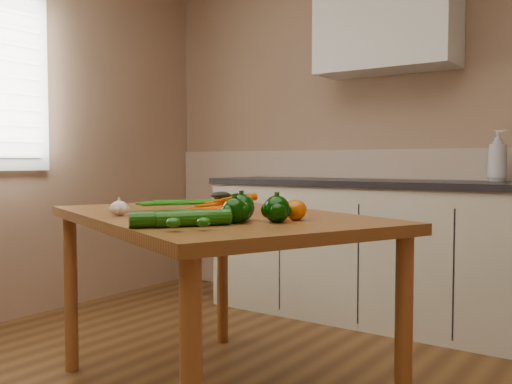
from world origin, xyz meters
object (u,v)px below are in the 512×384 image
object	(u,v)px
table	(212,235)
tomato_b	(293,208)
tomato_a	(284,209)
zucchini_b	(168,219)
pepper_b	(277,209)
pepper_c	(235,211)
carrot_bunch	(210,204)
zucchini_a	(193,218)
tomato_c	(296,210)
leafy_greens	(225,194)
pepper_a	(241,207)
soap_bottle_a	(498,156)
garlic_bulb	(119,208)

from	to	relation	value
table	tomato_b	world-z (taller)	tomato_b
tomato_a	zucchini_b	world-z (taller)	tomato_a
pepper_b	pepper_c	world-z (taller)	pepper_b
carrot_bunch	zucchini_a	xyz separation A→B (m)	(0.28, -0.42, -0.01)
tomato_b	zucchini_a	distance (m)	0.49
table	tomato_c	world-z (taller)	tomato_c
zucchini_b	pepper_b	bearing A→B (deg)	57.88
pepper_b	pepper_c	distance (m)	0.15
pepper_b	tomato_c	world-z (taller)	pepper_b
carrot_bunch	pepper_b	world-z (taller)	pepper_b
carrot_bunch	tomato_c	distance (m)	0.46
leafy_greens	pepper_b	size ratio (longest dim) A/B	2.27
pepper_a	tomato_c	bearing A→B (deg)	39.55
soap_bottle_a	table	bearing A→B (deg)	175.66
leafy_greens	zucchini_b	xyz separation A→B (m)	(0.47, -0.90, -0.02)
soap_bottle_a	tomato_b	xyz separation A→B (m)	(-0.39, -1.66, -0.22)
zucchini_a	pepper_a	bearing A→B (deg)	85.29
pepper_a	pepper_b	world-z (taller)	pepper_a
table	tomato_c	bearing A→B (deg)	18.32
pepper_c	garlic_bulb	bearing A→B (deg)	-175.39
soap_bottle_a	leafy_greens	distance (m)	1.66
garlic_bulb	pepper_a	size ratio (longest dim) A/B	0.73
leafy_greens	tomato_b	distance (m)	0.71
table	garlic_bulb	xyz separation A→B (m)	(-0.23, -0.29, 0.12)
pepper_a	pepper_b	bearing A→B (deg)	11.18
leafy_greens	pepper_a	size ratio (longest dim) A/B	2.20
tomato_b	zucchini_b	bearing A→B (deg)	-104.95
soap_bottle_a	zucchini_a	bearing A→B (deg)	-173.95
table	pepper_a	bearing A→B (deg)	-7.36
carrot_bunch	tomato_c	bearing A→B (deg)	16.34
zucchini_a	garlic_bulb	bearing A→B (deg)	167.22
carrot_bunch	zucchini_b	world-z (taller)	carrot_bunch
pepper_a	tomato_a	world-z (taller)	pepper_a
tomato_c	pepper_a	bearing A→B (deg)	-140.45
garlic_bulb	tomato_b	bearing A→B (deg)	32.46
carrot_bunch	pepper_c	size ratio (longest dim) A/B	3.10
garlic_bulb	tomato_a	world-z (taller)	tomato_a
soap_bottle_a	pepper_c	world-z (taller)	soap_bottle_a
table	tomato_a	bearing A→B (deg)	33.26
table	carrot_bunch	size ratio (longest dim) A/B	6.31
soap_bottle_a	leafy_greens	size ratio (longest dim) A/B	1.42
soap_bottle_a	carrot_bunch	size ratio (longest dim) A/B	1.09
tomato_b	zucchini_a	xyz separation A→B (m)	(-0.09, -0.48, -0.00)
soap_bottle_a	carrot_bunch	distance (m)	1.89
carrot_bunch	tomato_a	xyz separation A→B (m)	(0.34, 0.04, -0.01)
pepper_c	zucchini_b	xyz separation A→B (m)	(-0.11, -0.22, -0.02)
carrot_bunch	pepper_b	distance (m)	0.46
leafy_greens	pepper_b	world-z (taller)	leafy_greens
leafy_greens	zucchini_a	xyz separation A→B (m)	(0.53, -0.84, -0.03)
carrot_bunch	tomato_b	bearing A→B (deg)	32.41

